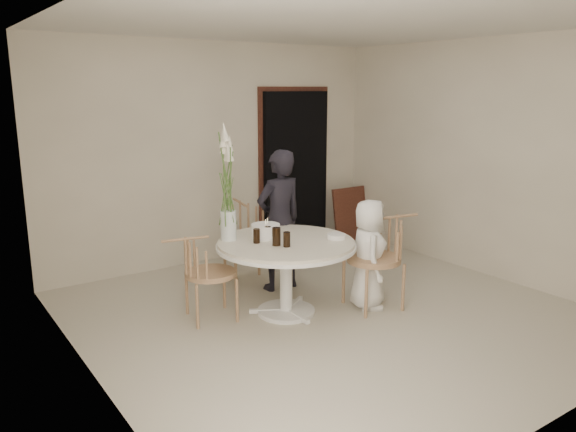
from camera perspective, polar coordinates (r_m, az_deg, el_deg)
ground at (r=5.56m, az=4.31°, el=-9.82°), size 4.50×4.50×0.00m
room_shell at (r=5.16m, az=4.62°, el=7.02°), size 4.50×4.50×4.50m
doorway at (r=7.65m, az=0.76°, el=4.67°), size 1.00×0.10×2.10m
door_trim at (r=7.67m, az=0.58°, el=5.15°), size 1.12×0.03×2.22m
table at (r=5.34m, az=-0.19°, el=-3.73°), size 1.33×1.33×0.73m
picture_frame at (r=8.08m, az=6.35°, el=0.20°), size 0.57×0.18×0.76m
chair_far at (r=6.33m, az=-4.51°, el=-1.45°), size 0.56×0.60×0.90m
chair_right at (r=5.64m, az=9.85°, el=-3.21°), size 0.60×0.57×0.92m
chair_left at (r=5.28m, az=-9.10°, el=-5.05°), size 0.54×0.51×0.82m
girl at (r=6.00m, az=-0.88°, el=-0.45°), size 0.56×0.38×1.52m
boy at (r=5.58m, az=8.19°, el=-3.87°), size 0.58×0.64×1.10m
birthday_cake at (r=5.42m, az=-2.29°, el=-1.52°), size 0.28×0.28×0.18m
cola_tumbler_a at (r=5.10m, az=-0.12°, el=-2.39°), size 0.08×0.08×0.14m
cola_tumbler_b at (r=5.14m, az=-1.19°, el=-2.10°), size 0.09×0.09×0.17m
cola_tumbler_c at (r=5.23m, az=-3.21°, el=-2.04°), size 0.08×0.08×0.14m
cola_tumbler_d at (r=5.32m, az=-2.06°, el=-1.79°), size 0.08×0.08×0.13m
plate_stack at (r=5.41m, az=4.94°, el=-2.07°), size 0.23×0.23×0.04m
flower_vase at (r=5.28m, az=-6.17°, el=2.80°), size 0.15×0.15×1.12m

